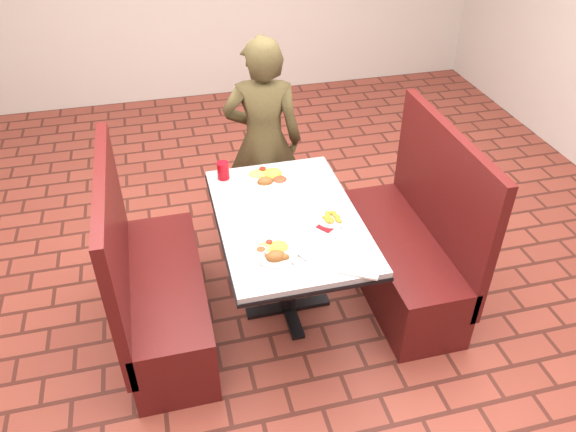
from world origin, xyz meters
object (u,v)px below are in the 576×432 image
object	(u,v)px
red_tumbler	(223,171)
far_dinner_plate	(268,176)
diner_person	(264,142)
booth_bench_right	(407,251)
booth_bench_left	(157,293)
near_dinner_plate	(274,250)
dining_table	(288,229)
plantain_plate	(332,218)

from	to	relation	value
red_tumbler	far_dinner_plate	bearing A→B (deg)	-16.66
far_dinner_plate	diner_person	bearing A→B (deg)	81.73
booth_bench_right	far_dinner_plate	distance (m)	1.02
booth_bench_left	booth_bench_right	size ratio (longest dim) A/B	1.00
near_dinner_plate	booth_bench_left	bearing A→B (deg)	154.31
diner_person	near_dinner_plate	xyz separation A→B (m)	(-0.20, -1.20, 0.02)
far_dinner_plate	dining_table	bearing A→B (deg)	-86.71
far_dinner_plate	booth_bench_left	bearing A→B (deg)	-151.96
near_dinner_plate	far_dinner_plate	distance (m)	0.73
dining_table	far_dinner_plate	distance (m)	0.43
dining_table	booth_bench_left	distance (m)	0.86
booth_bench_left	booth_bench_right	distance (m)	1.60
dining_table	booth_bench_right	world-z (taller)	booth_bench_right
near_dinner_plate	plantain_plate	size ratio (longest dim) A/B	1.36
booth_bench_left	far_dinner_plate	size ratio (longest dim) A/B	3.97
booth_bench_right	diner_person	distance (m)	1.24
booth_bench_right	plantain_plate	distance (m)	0.72
booth_bench_left	red_tumbler	distance (m)	0.85
far_dinner_plate	plantain_plate	world-z (taller)	far_dinner_plate
booth_bench_right	plantain_plate	size ratio (longest dim) A/B	6.64
booth_bench_left	diner_person	distance (m)	1.30
booth_bench_left	diner_person	xyz separation A→B (m)	(0.84, 0.89, 0.43)
plantain_plate	red_tumbler	distance (m)	0.79
dining_table	diner_person	distance (m)	0.90
booth_bench_left	far_dinner_plate	distance (m)	0.99
booth_bench_right	diner_person	bearing A→B (deg)	130.25
booth_bench_left	dining_table	bearing A→B (deg)	0.00
near_dinner_plate	far_dinner_plate	bearing A→B (deg)	79.98
booth_bench_right	plantain_plate	xyz separation A→B (m)	(-0.56, -0.09, 0.43)
red_tumbler	dining_table	bearing A→B (deg)	-58.98
booth_bench_left	booth_bench_right	world-z (taller)	same
booth_bench_right	red_tumbler	world-z (taller)	booth_bench_right
plantain_plate	near_dinner_plate	bearing A→B (deg)	-150.67
booth_bench_left	near_dinner_plate	bearing A→B (deg)	-25.69
plantain_plate	diner_person	bearing A→B (deg)	100.84
dining_table	diner_person	bearing A→B (deg)	87.07
red_tumbler	near_dinner_plate	bearing A→B (deg)	-79.74
booth_bench_left	red_tumbler	xyz separation A→B (m)	(0.50, 0.49, 0.48)
near_dinner_plate	far_dinner_plate	size ratio (longest dim) A/B	0.81
red_tumbler	booth_bench_right	bearing A→B (deg)	-24.29
dining_table	diner_person	xyz separation A→B (m)	(0.05, 0.89, 0.10)
booth_bench_left	booth_bench_right	bearing A→B (deg)	0.00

